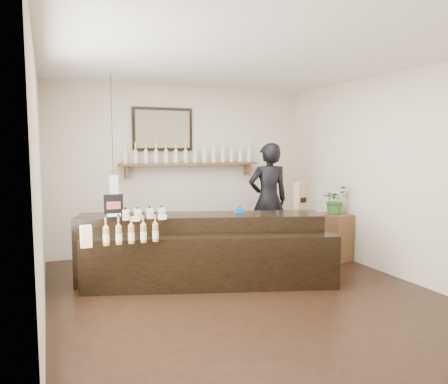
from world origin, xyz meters
TOP-DOWN VIEW (x-y plane):
  - ground at (0.00, 0.00)m, footprint 5.00×5.00m
  - room_shell at (0.00, 0.00)m, footprint 5.00×5.00m
  - back_wall_decor at (-0.14, 2.37)m, footprint 2.66×0.96m
  - counter at (-0.31, 0.58)m, footprint 3.23×1.81m
  - promo_sign at (-1.44, 0.64)m, footprint 0.23×0.02m
  - paper_bag at (1.21, 0.63)m, footprint 0.19×0.15m
  - tape_dispenser at (0.23, 0.63)m, footprint 0.13×0.07m
  - side_cabinet at (2.00, 0.91)m, footprint 0.46×0.57m
  - potted_plant at (2.00, 0.91)m, footprint 0.50×0.47m
  - shopkeeper at (1.16, 1.55)m, footprint 0.81×0.57m

SIDE VIEW (x-z plane):
  - ground at x=0.00m, z-range 0.00..0.00m
  - side_cabinet at x=2.00m, z-range 0.00..0.74m
  - counter at x=-0.31m, z-range -0.10..0.95m
  - tape_dispenser at x=0.23m, z-range 0.89..0.99m
  - potted_plant at x=2.00m, z-range 0.74..1.18m
  - shopkeeper at x=1.16m, z-range 0.00..2.09m
  - promo_sign at x=-1.44m, z-range 0.90..1.22m
  - paper_bag at x=1.21m, z-range 0.90..1.28m
  - room_shell at x=0.00m, z-range -0.80..4.20m
  - back_wall_decor at x=-0.14m, z-range 0.91..2.60m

